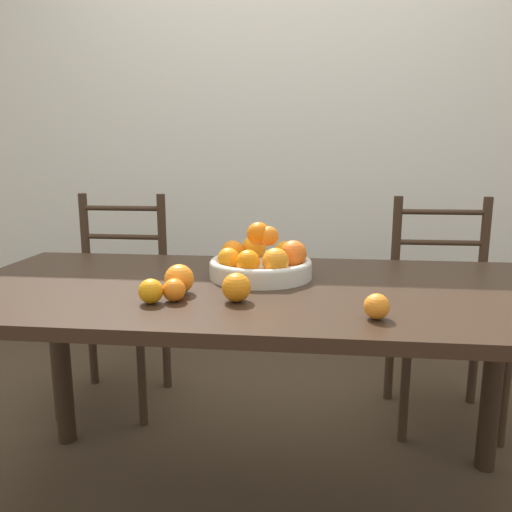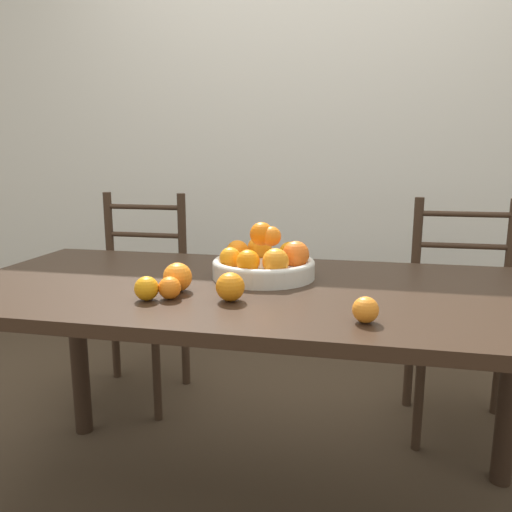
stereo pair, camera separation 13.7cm
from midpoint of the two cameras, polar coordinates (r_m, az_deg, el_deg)
name	(u,v)px [view 2 (the right image)]	position (r m, az deg, el deg)	size (l,w,h in m)	color
wall_back	(311,124)	(2.85, 7.70, 14.68)	(8.00, 0.06, 2.60)	silver
dining_table	(257,318)	(1.49, 2.76, -7.11)	(1.78, 0.83, 0.76)	black
fruit_bowl	(263,261)	(1.54, 3.38, -0.65)	(0.32, 0.32, 0.17)	beige
orange_loose_0	(147,288)	(1.32, -9.53, -3.71)	(0.06, 0.06, 0.06)	orange
orange_loose_1	(178,277)	(1.39, -6.20, -2.45)	(0.08, 0.08, 0.08)	orange
orange_loose_2	(365,310)	(1.17, 15.71, -5.98)	(0.06, 0.06, 0.06)	orange
orange_loose_3	(230,287)	(1.29, 0.06, -3.58)	(0.08, 0.08, 0.08)	orange
orange_loose_4	(170,288)	(1.32, -6.95, -3.67)	(0.06, 0.06, 0.06)	orange
chair_left	(135,298)	(2.40, -12.06, -4.76)	(0.42, 0.40, 0.96)	#382619
chair_right	(465,319)	(2.26, 24.37, -6.58)	(0.43, 0.41, 0.96)	#382619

